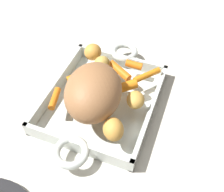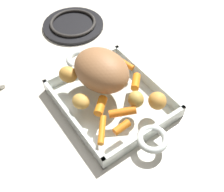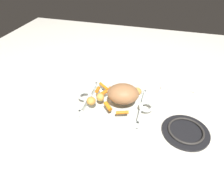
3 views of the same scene
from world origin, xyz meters
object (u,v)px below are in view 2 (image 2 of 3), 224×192
Objects in this scene: potato_corner at (157,101)px; potato_golden_small at (81,101)px; stove_burner_rear at (73,24)px; pork_roast at (103,69)px; roasting_dish at (111,99)px; baby_carrot_short at (101,106)px; baby_carrot_center_left at (125,63)px; baby_carrot_long at (136,82)px; baby_carrot_northeast at (102,130)px; potato_whole at (136,99)px; baby_carrot_southeast at (122,112)px; baby_carrot_northwest at (122,127)px; potato_golden_large at (68,75)px.

potato_golden_small is (-0.11, -0.15, -0.00)m from potato_corner.
pork_roast is at bearing -15.36° from stove_burner_rear.
pork_roast reaches higher than potato_corner.
roasting_dish is 0.07m from baby_carrot_short.
baby_carrot_long reaches higher than baby_carrot_center_left.
potato_corner is (0.02, 0.15, 0.01)m from baby_carrot_northeast.
pork_roast is (-0.04, 0.00, 0.07)m from roasting_dish.
potato_whole reaches higher than roasting_dish.
potato_golden_small is 0.13m from potato_whole.
pork_roast reaches higher than baby_carrot_northeast.
pork_roast is 0.09m from baby_carrot_center_left.
baby_carrot_northeast is 0.15m from potato_corner.
potato_corner reaches higher than stove_burner_rear.
baby_carrot_short reaches higher than baby_carrot_southeast.
baby_carrot_center_left is at bearing 141.12° from baby_carrot_southeast.
pork_roast reaches higher than baby_carrot_center_left.
baby_carrot_northwest is at bearing -61.62° from potato_whole.
baby_carrot_short is at bearing 148.39° from baby_carrot_northeast.
baby_carrot_short is 1.10× the size of potato_corner.
baby_carrot_short is at bearing 7.09° from potato_golden_large.
stove_burner_rear is at bearing 165.81° from baby_carrot_southeast.
baby_carrot_northeast is 0.11m from potato_whole.
baby_carrot_northwest reaches higher than stove_burner_rear.
potato_golden_large reaches higher than stove_burner_rear.
baby_carrot_northwest reaches higher than roasting_dish.
pork_roast is at bearing 142.08° from baby_carrot_short.
baby_carrot_northwest is at bearing 4.15° from baby_carrot_short.
baby_carrot_northwest reaches higher than baby_carrot_center_left.
baby_carrot_long is at bearing 128.58° from baby_carrot_northwest.
baby_carrot_short is (0.07, -0.05, -0.04)m from pork_roast.
baby_carrot_long reaches higher than roasting_dish.
potato_golden_small reaches higher than baby_carrot_center_left.
potato_corner is 0.05m from potato_whole.
baby_carrot_center_left is 1.43× the size of baby_carrot_northwest.
potato_whole is at bearing 21.00° from roasting_dish.
potato_corner is at bearing 32.83° from roasting_dish.
potato_golden_small is at bearing -140.69° from baby_carrot_southeast.
baby_carrot_southeast is 0.44m from stove_burner_rear.
baby_carrot_center_left is at bearing 122.38° from baby_carrot_short.
baby_carrot_northwest is 0.91× the size of potato_corner.
potato_golden_large is (-0.04, -0.15, 0.01)m from baby_carrot_center_left.
baby_carrot_short is at bearing -57.62° from baby_carrot_center_left.
potato_golden_small is at bearing -98.47° from baby_carrot_long.
baby_carrot_long reaches higher than stove_burner_rear.
potato_golden_small is at bearing -72.91° from baby_carrot_center_left.
potato_golden_large reaches higher than potato_golden_small.
baby_carrot_center_left is 0.21m from baby_carrot_northwest.
potato_whole is at bearing 55.73° from potato_golden_small.
stove_burner_rear is at bearing 176.96° from potato_corner.
baby_carrot_short is at bearing -37.92° from pork_roast.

